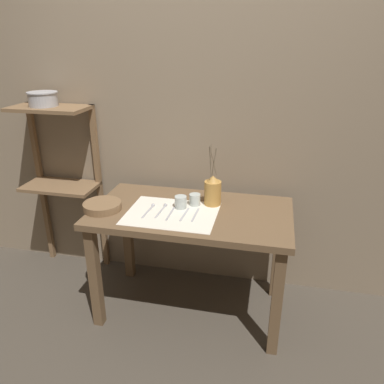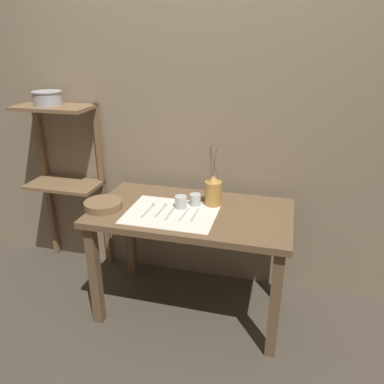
% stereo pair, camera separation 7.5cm
% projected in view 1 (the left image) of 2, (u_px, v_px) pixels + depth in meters
% --- Properties ---
extents(ground_plane, '(12.00, 12.00, 0.00)m').
position_uv_depth(ground_plane, '(191.00, 307.00, 2.56)').
color(ground_plane, '#473F35').
extents(stone_wall_back, '(7.00, 0.06, 2.40)m').
position_uv_depth(stone_wall_back, '(206.00, 120.00, 2.50)').
color(stone_wall_back, gray).
rests_on(stone_wall_back, ground_plane).
extents(wooden_table, '(1.21, 0.66, 0.74)m').
position_uv_depth(wooden_table, '(191.00, 226.00, 2.32)').
color(wooden_table, brown).
rests_on(wooden_table, ground_plane).
extents(wooden_shelf_unit, '(0.53, 0.28, 1.28)m').
position_uv_depth(wooden_shelf_unit, '(60.00, 162.00, 2.69)').
color(wooden_shelf_unit, brown).
rests_on(wooden_shelf_unit, ground_plane).
extents(linen_cloth, '(0.54, 0.42, 0.00)m').
position_uv_depth(linen_cloth, '(172.00, 213.00, 2.23)').
color(linen_cloth, silver).
rests_on(linen_cloth, wooden_table).
extents(pitcher_with_flowers, '(0.11, 0.11, 0.39)m').
position_uv_depth(pitcher_with_flowers, '(213.00, 191.00, 2.32)').
color(pitcher_with_flowers, '#B7843D').
rests_on(pitcher_with_flowers, wooden_table).
extents(wooden_bowl, '(0.23, 0.23, 0.05)m').
position_uv_depth(wooden_bowl, '(102.00, 206.00, 2.28)').
color(wooden_bowl, brown).
rests_on(wooden_bowl, wooden_table).
extents(glass_tumbler_near, '(0.07, 0.07, 0.08)m').
position_uv_depth(glass_tumbler_near, '(181.00, 202.00, 2.29)').
color(glass_tumbler_near, '#B7C1BC').
rests_on(glass_tumbler_near, wooden_table).
extents(glass_tumbler_far, '(0.07, 0.07, 0.07)m').
position_uv_depth(glass_tumbler_far, '(195.00, 200.00, 2.33)').
color(glass_tumbler_far, '#B7C1BC').
rests_on(glass_tumbler_far, wooden_table).
extents(spoon_inner, '(0.03, 0.19, 0.02)m').
position_uv_depth(spoon_inner, '(151.00, 208.00, 2.30)').
color(spoon_inner, '#A8A8AD').
rests_on(spoon_inner, wooden_table).
extents(spoon_outer, '(0.03, 0.19, 0.02)m').
position_uv_depth(spoon_outer, '(164.00, 208.00, 2.30)').
color(spoon_outer, '#A8A8AD').
rests_on(spoon_outer, wooden_table).
extents(fork_outer, '(0.01, 0.18, 0.00)m').
position_uv_depth(fork_outer, '(170.00, 214.00, 2.22)').
color(fork_outer, '#A8A8AD').
rests_on(fork_outer, wooden_table).
extents(knife_center, '(0.02, 0.18, 0.00)m').
position_uv_depth(knife_center, '(185.00, 214.00, 2.21)').
color(knife_center, '#A8A8AD').
rests_on(knife_center, wooden_table).
extents(fork_inner, '(0.01, 0.18, 0.00)m').
position_uv_depth(fork_inner, '(195.00, 215.00, 2.21)').
color(fork_inner, '#A8A8AD').
rests_on(fork_inner, wooden_table).
extents(metal_pot_large, '(0.20, 0.20, 0.09)m').
position_uv_depth(metal_pot_large, '(43.00, 98.00, 2.49)').
color(metal_pot_large, '#A8A8AD').
rests_on(metal_pot_large, wooden_shelf_unit).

